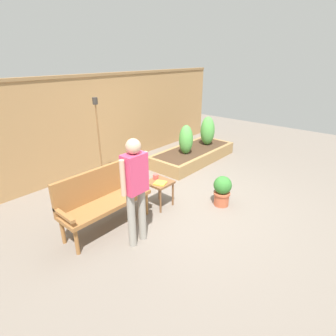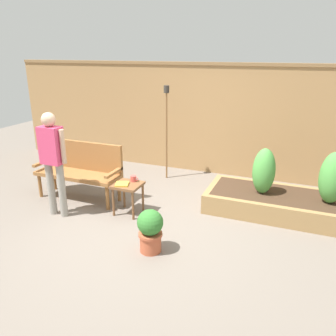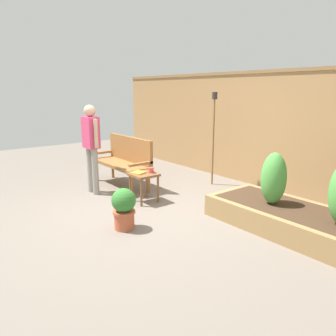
{
  "view_description": "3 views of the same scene",
  "coord_description": "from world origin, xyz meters",
  "px_view_note": "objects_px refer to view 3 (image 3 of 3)",
  "views": [
    {
      "loc": [
        -3.46,
        -2.55,
        2.51
      ],
      "look_at": [
        0.05,
        0.48,
        0.56
      ],
      "focal_mm": 28.6,
      "sensor_mm": 36.0,
      "label": 1
    },
    {
      "loc": [
        1.96,
        -3.83,
        2.37
      ],
      "look_at": [
        0.05,
        0.9,
        0.59
      ],
      "focal_mm": 36.32,
      "sensor_mm": 36.0,
      "label": 2
    },
    {
      "loc": [
        3.98,
        -2.58,
        1.8
      ],
      "look_at": [
        -0.09,
        0.6,
        0.58
      ],
      "focal_mm": 35.28,
      "sensor_mm": 36.0,
      "label": 3
    }
  ],
  "objects_px": {
    "potted_boxwood": "(124,207)",
    "person_by_bench": "(91,141)",
    "garden_bench": "(125,158)",
    "book_on_table": "(138,173)",
    "shrub_near_bench": "(274,178)",
    "cup_on_table": "(151,170)",
    "tiki_torch": "(214,123)",
    "side_table": "(144,178)"
  },
  "relations": [
    {
      "from": "potted_boxwood",
      "to": "person_by_bench",
      "type": "xyz_separation_m",
      "value": [
        -1.71,
        0.38,
        0.63
      ]
    },
    {
      "from": "side_table",
      "to": "cup_on_table",
      "type": "distance_m",
      "value": 0.18
    },
    {
      "from": "potted_boxwood",
      "to": "garden_bench",
      "type": "bearing_deg",
      "value": 148.58
    },
    {
      "from": "garden_bench",
      "to": "side_table",
      "type": "bearing_deg",
      "value": -14.17
    },
    {
      "from": "cup_on_table",
      "to": "person_by_bench",
      "type": "bearing_deg",
      "value": -150.13
    },
    {
      "from": "shrub_near_bench",
      "to": "cup_on_table",
      "type": "bearing_deg",
      "value": -158.63
    },
    {
      "from": "garden_bench",
      "to": "person_by_bench",
      "type": "xyz_separation_m",
      "value": [
        0.06,
        -0.7,
        0.39
      ]
    },
    {
      "from": "side_table",
      "to": "tiki_torch",
      "type": "relative_size",
      "value": 0.27
    },
    {
      "from": "garden_bench",
      "to": "book_on_table",
      "type": "distance_m",
      "value": 1.02
    },
    {
      "from": "garden_bench",
      "to": "book_on_table",
      "type": "bearing_deg",
      "value": -18.64
    },
    {
      "from": "tiki_torch",
      "to": "person_by_bench",
      "type": "distance_m",
      "value": 2.28
    },
    {
      "from": "potted_boxwood",
      "to": "shrub_near_bench",
      "type": "height_order",
      "value": "shrub_near_bench"
    },
    {
      "from": "tiki_torch",
      "to": "shrub_near_bench",
      "type": "bearing_deg",
      "value": -22.5
    },
    {
      "from": "person_by_bench",
      "to": "tiki_torch",
      "type": "bearing_deg",
      "value": 66.06
    },
    {
      "from": "shrub_near_bench",
      "to": "tiki_torch",
      "type": "relative_size",
      "value": 0.4
    },
    {
      "from": "book_on_table",
      "to": "shrub_near_bench",
      "type": "distance_m",
      "value": 2.13
    },
    {
      "from": "side_table",
      "to": "potted_boxwood",
      "type": "height_order",
      "value": "potted_boxwood"
    },
    {
      "from": "side_table",
      "to": "tiki_torch",
      "type": "distance_m",
      "value": 1.82
    },
    {
      "from": "side_table",
      "to": "cup_on_table",
      "type": "relative_size",
      "value": 3.76
    },
    {
      "from": "garden_bench",
      "to": "person_by_bench",
      "type": "distance_m",
      "value": 0.8
    },
    {
      "from": "garden_bench",
      "to": "person_by_bench",
      "type": "height_order",
      "value": "person_by_bench"
    },
    {
      "from": "cup_on_table",
      "to": "potted_boxwood",
      "type": "distance_m",
      "value": 1.21
    },
    {
      "from": "side_table",
      "to": "person_by_bench",
      "type": "relative_size",
      "value": 0.31
    },
    {
      "from": "tiki_torch",
      "to": "potted_boxwood",
      "type": "bearing_deg",
      "value": -72.15
    },
    {
      "from": "potted_boxwood",
      "to": "person_by_bench",
      "type": "distance_m",
      "value": 1.86
    },
    {
      "from": "potted_boxwood",
      "to": "person_by_bench",
      "type": "bearing_deg",
      "value": 167.49
    },
    {
      "from": "side_table",
      "to": "potted_boxwood",
      "type": "xyz_separation_m",
      "value": [
        0.75,
        -0.82,
        -0.1
      ]
    },
    {
      "from": "side_table",
      "to": "book_on_table",
      "type": "relative_size",
      "value": 2.47
    },
    {
      "from": "garden_bench",
      "to": "shrub_near_bench",
      "type": "height_order",
      "value": "shrub_near_bench"
    },
    {
      "from": "book_on_table",
      "to": "cup_on_table",
      "type": "bearing_deg",
      "value": 44.39
    },
    {
      "from": "potted_boxwood",
      "to": "book_on_table",
      "type": "bearing_deg",
      "value": 136.9
    },
    {
      "from": "book_on_table",
      "to": "potted_boxwood",
      "type": "relative_size",
      "value": 0.35
    },
    {
      "from": "side_table",
      "to": "person_by_bench",
      "type": "distance_m",
      "value": 1.19
    },
    {
      "from": "side_table",
      "to": "potted_boxwood",
      "type": "distance_m",
      "value": 1.12
    },
    {
      "from": "cup_on_table",
      "to": "shrub_near_bench",
      "type": "distance_m",
      "value": 1.97
    },
    {
      "from": "cup_on_table",
      "to": "book_on_table",
      "type": "bearing_deg",
      "value": -115.53
    },
    {
      "from": "side_table",
      "to": "book_on_table",
      "type": "height_order",
      "value": "book_on_table"
    },
    {
      "from": "garden_bench",
      "to": "cup_on_table",
      "type": "xyz_separation_m",
      "value": [
        1.05,
        -0.13,
        -0.02
      ]
    },
    {
      "from": "book_on_table",
      "to": "person_by_bench",
      "type": "xyz_separation_m",
      "value": [
        -0.9,
        -0.38,
        0.44
      ]
    },
    {
      "from": "cup_on_table",
      "to": "potted_boxwood",
      "type": "height_order",
      "value": "cup_on_table"
    },
    {
      "from": "potted_boxwood",
      "to": "shrub_near_bench",
      "type": "distance_m",
      "value": 2.03
    },
    {
      "from": "book_on_table",
      "to": "side_table",
      "type": "bearing_deg",
      "value": 28.84
    }
  ]
}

